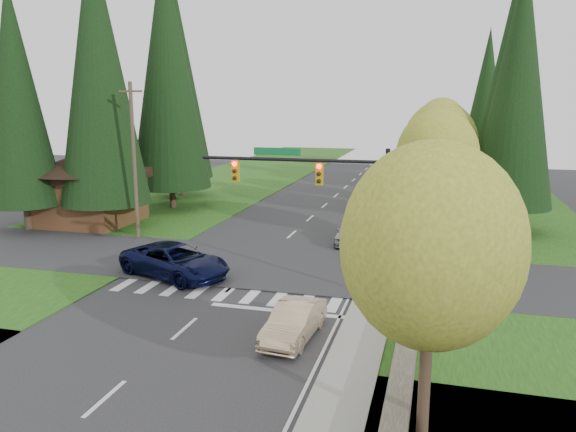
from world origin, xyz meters
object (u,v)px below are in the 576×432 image
at_px(parked_car_a, 351,231).
at_px(parked_car_c, 393,194).
at_px(parked_car_b, 372,203).
at_px(sedan_champagne, 294,322).
at_px(parked_car_d, 386,182).
at_px(suv_navy, 175,261).
at_px(parked_car_e, 394,171).

distance_m(parked_car_a, parked_car_c, 14.78).
relative_size(parked_car_a, parked_car_b, 0.89).
relative_size(sedan_champagne, parked_car_d, 0.87).
height_order(sedan_champagne, parked_car_a, parked_car_a).
height_order(suv_navy, parked_car_d, suv_navy).
bearing_deg(suv_navy, sedan_champagne, -105.72).
relative_size(suv_navy, parked_car_c, 1.21).
xyz_separation_m(sedan_champagne, parked_car_a, (-0.21, 15.06, 0.06)).
relative_size(suv_navy, parked_car_b, 1.24).
xyz_separation_m(parked_car_c, parked_car_e, (-1.40, 17.52, -0.13)).
height_order(sedan_champagne, parked_car_c, parked_car_c).
height_order(suv_navy, parked_car_a, suv_navy).
distance_m(suv_navy, parked_car_d, 32.65).
xyz_separation_m(sedan_champagne, parked_car_d, (-0.19, 37.54, 0.12)).
xyz_separation_m(parked_car_c, parked_car_d, (-1.39, 7.76, -0.03)).
bearing_deg(parked_car_b, parked_car_e, 96.03).
distance_m(parked_car_a, parked_car_e, 32.23).
bearing_deg(suv_navy, parked_car_c, 0.50).
xyz_separation_m(parked_car_a, parked_car_c, (1.40, 14.71, 0.09)).
bearing_deg(parked_car_b, suv_navy, -104.73).
height_order(parked_car_b, parked_car_c, parked_car_c).
bearing_deg(parked_car_c, suv_navy, -103.95).
distance_m(sedan_champagne, suv_navy, 9.67).
xyz_separation_m(parked_car_a, parked_car_d, (0.01, 22.48, 0.06)).
relative_size(sedan_champagne, parked_car_a, 0.95).
height_order(suv_navy, parked_car_c, suv_navy).
bearing_deg(parked_car_e, sedan_champagne, -96.22).
relative_size(sedan_champagne, parked_car_c, 0.82).
height_order(sedan_champagne, suv_navy, suv_navy).
xyz_separation_m(parked_car_a, parked_car_e, (0.00, 32.23, -0.05)).
bearing_deg(parked_car_e, parked_car_b, -96.47).
bearing_deg(parked_car_d, suv_navy, -102.94).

